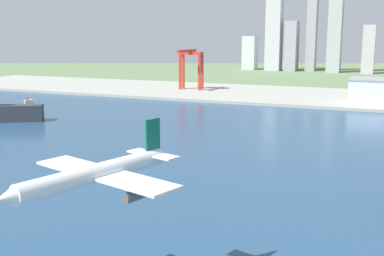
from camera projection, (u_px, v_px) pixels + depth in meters
ground_plane at (255, 137)px, 275.81m from camera, size 2400.00×2400.00×0.00m
water_bay at (219, 161)px, 221.66m from camera, size 840.00×360.00×0.15m
industrial_pier at (311, 96)px, 447.01m from camera, size 840.00×140.00×2.50m
airplane_landing at (96, 174)px, 94.56m from camera, size 36.24×39.84×12.43m
tugboat_small at (30, 105)px, 384.95m from camera, size 14.33×16.64×8.34m
port_crane_red at (190, 61)px, 487.78m from camera, size 23.63×42.81×40.82m
warehouse_main at (381, 92)px, 385.87m from camera, size 49.56×35.28×20.40m
distant_skyline at (301, 34)px, 770.07m from camera, size 210.21×43.04×147.50m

